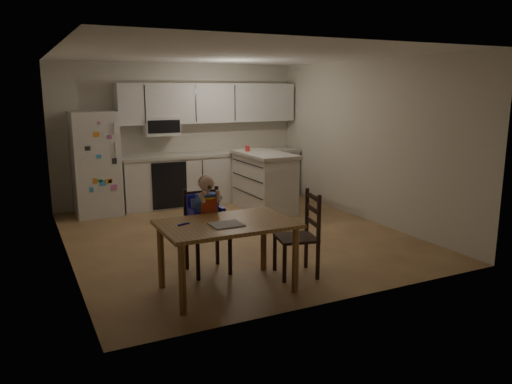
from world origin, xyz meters
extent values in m
cube|color=#8D6142|center=(0.00, 0.00, -0.01)|extent=(4.50, 5.00, 0.01)
cube|color=beige|center=(0.00, 2.50, 1.25)|extent=(4.50, 0.02, 2.50)
cube|color=beige|center=(-2.25, 0.00, 1.25)|extent=(0.02, 5.00, 2.50)
cube|color=beige|center=(2.25, 0.00, 1.25)|extent=(0.02, 5.00, 2.50)
cube|color=white|center=(0.00, 0.00, 2.50)|extent=(4.50, 5.00, 0.01)
cube|color=silver|center=(-1.55, 2.15, 0.85)|extent=(0.72, 0.70, 1.70)
cube|color=silver|center=(0.53, 2.20, 0.43)|extent=(3.34, 0.60, 0.86)
cube|color=beige|center=(0.53, 2.19, 0.89)|extent=(3.37, 0.62, 0.05)
cube|color=black|center=(-0.39, 1.89, 0.43)|extent=(0.60, 0.02, 0.80)
cube|color=silver|center=(0.53, 2.33, 1.80)|extent=(3.34, 0.34, 0.70)
cube|color=silver|center=(-0.39, 2.30, 1.42)|extent=(0.60, 0.38, 0.33)
cube|color=silver|center=(1.08, 1.21, 0.47)|extent=(0.64, 1.28, 0.94)
cube|color=beige|center=(1.08, 1.21, 0.97)|extent=(0.70, 1.34, 0.05)
cylinder|color=red|center=(0.90, 1.50, 1.04)|extent=(0.08, 0.08, 0.10)
cube|color=brown|center=(-0.86, -1.76, 0.71)|extent=(1.36, 0.87, 0.04)
cylinder|color=brown|center=(-1.46, -2.11, 0.34)|extent=(0.07, 0.07, 0.69)
cylinder|color=brown|center=(-1.46, -1.40, 0.34)|extent=(0.07, 0.07, 0.69)
cylinder|color=brown|center=(-0.26, -2.11, 0.34)|extent=(0.07, 0.07, 0.69)
cylinder|color=brown|center=(-0.26, -1.40, 0.34)|extent=(0.07, 0.07, 0.69)
cube|color=#A5A5AA|center=(-0.91, -1.85, 0.73)|extent=(0.31, 0.27, 0.01)
cylinder|color=#211FBB|center=(-1.30, -1.66, 0.74)|extent=(0.12, 0.06, 0.02)
cube|color=black|center=(-0.86, -1.19, 0.44)|extent=(0.42, 0.42, 0.03)
cube|color=black|center=(-1.05, -1.38, 0.21)|extent=(0.04, 0.04, 0.42)
cube|color=black|center=(-1.05, -1.00, 0.21)|extent=(0.04, 0.04, 0.42)
cube|color=black|center=(-0.67, -1.38, 0.21)|extent=(0.04, 0.04, 0.42)
cube|color=black|center=(-0.67, -0.99, 0.21)|extent=(0.04, 0.04, 0.42)
cube|color=black|center=(-0.86, -0.99, 0.70)|extent=(0.42, 0.04, 0.50)
cube|color=#211FBB|center=(-0.86, -1.19, 0.50)|extent=(0.38, 0.34, 0.10)
cube|color=#211FBB|center=(-0.86, -1.05, 0.72)|extent=(0.38, 0.06, 0.34)
cube|color=#576BCC|center=(-0.86, -1.21, 0.56)|extent=(0.30, 0.26, 0.02)
cube|color=#3743B4|center=(-0.86, -1.18, 0.79)|extent=(0.22, 0.14, 0.26)
cube|color=red|center=(-0.86, -1.24, 0.78)|extent=(0.19, 0.01, 0.20)
sphere|color=beige|center=(-0.86, -1.19, 1.03)|extent=(0.17, 0.17, 0.17)
ellipsoid|color=olive|center=(-0.86, -1.19, 1.05)|extent=(0.17, 0.16, 0.14)
cube|color=black|center=(-0.01, -1.71, 0.43)|extent=(0.50, 0.50, 0.03)
cube|color=black|center=(-0.16, -1.48, 0.21)|extent=(0.04, 0.04, 0.42)
cube|color=black|center=(0.21, -1.56, 0.21)|extent=(0.04, 0.04, 0.42)
cube|color=black|center=(-0.24, -1.85, 0.21)|extent=(0.04, 0.04, 0.42)
cube|color=black|center=(0.13, -1.93, 0.21)|extent=(0.04, 0.04, 0.42)
cube|color=black|center=(0.17, -1.75, 0.70)|extent=(0.12, 0.42, 0.50)
camera|label=1|loc=(-2.76, -6.28, 2.06)|focal=35.00mm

